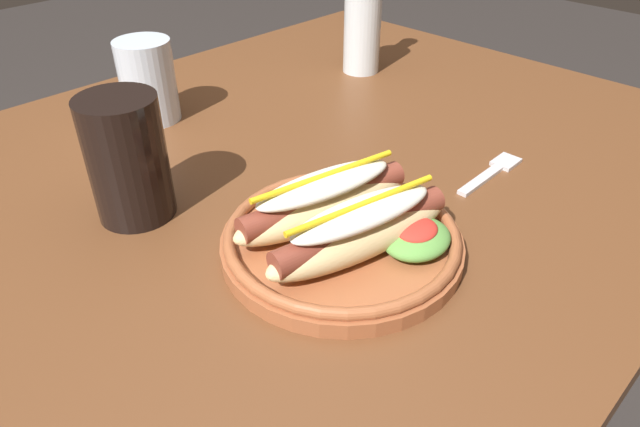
% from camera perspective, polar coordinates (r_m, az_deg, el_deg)
% --- Properties ---
extents(dining_table, '(1.23, 0.85, 0.74)m').
position_cam_1_polar(dining_table, '(0.74, -5.77, -3.79)').
color(dining_table, brown).
rests_on(dining_table, ground_plane).
extents(hot_dog_plate, '(0.24, 0.24, 0.08)m').
position_cam_1_polar(hot_dog_plate, '(0.55, 2.52, -1.55)').
color(hot_dog_plate, '#9E5633').
rests_on(hot_dog_plate, dining_table).
extents(fork, '(0.12, 0.03, 0.00)m').
position_cam_1_polar(fork, '(0.72, 16.95, 4.08)').
color(fork, silver).
rests_on(fork, dining_table).
extents(soda_cup, '(0.08, 0.08, 0.13)m').
position_cam_1_polar(soda_cup, '(0.62, -18.75, 5.22)').
color(soda_cup, black).
rests_on(soda_cup, dining_table).
extents(water_cup, '(0.08, 0.08, 0.11)m').
position_cam_1_polar(water_cup, '(0.84, -16.87, 12.57)').
color(water_cup, silver).
rests_on(water_cup, dining_table).
extents(glass_bottle, '(0.06, 0.06, 0.21)m').
position_cam_1_polar(glass_bottle, '(0.98, 4.28, 18.52)').
color(glass_bottle, silver).
rests_on(glass_bottle, dining_table).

